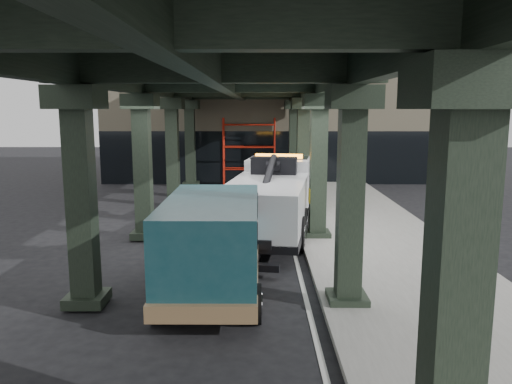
{
  "coord_description": "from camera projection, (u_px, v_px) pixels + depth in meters",
  "views": [
    {
      "loc": [
        0.56,
        -14.92,
        4.5
      ],
      "look_at": [
        0.47,
        1.89,
        1.7
      ],
      "focal_mm": 35.0,
      "sensor_mm": 36.0,
      "label": 1
    }
  ],
  "objects": [
    {
      "name": "viaduct",
      "position": [
        230.0,
        80.0,
        16.54
      ],
      "size": [
        7.4,
        32.0,
        6.4
      ],
      "color": "black",
      "rests_on": "ground"
    },
    {
      "name": "towed_van",
      "position": [
        213.0,
        241.0,
        12.26
      ],
      "size": [
        2.4,
        5.93,
        2.4
      ],
      "rotation": [
        0.0,
        0.0,
        -0.0
      ],
      "color": "#11373E",
      "rests_on": "ground"
    },
    {
      "name": "tow_truck",
      "position": [
        273.0,
        195.0,
        18.22
      ],
      "size": [
        3.66,
        9.02,
        2.88
      ],
      "rotation": [
        0.0,
        0.0,
        -0.15
      ],
      "color": "black",
      "rests_on": "ground"
    },
    {
      "name": "building",
      "position": [
        279.0,
        116.0,
        34.52
      ],
      "size": [
        22.0,
        10.0,
        8.0
      ],
      "primitive_type": "cube",
      "color": "#C6B793",
      "rests_on": "ground"
    },
    {
      "name": "sidewalk",
      "position": [
        371.0,
        237.0,
        17.4
      ],
      "size": [
        5.0,
        40.0,
        0.15
      ],
      "primitive_type": "cube",
      "color": "gray",
      "rests_on": "ground"
    },
    {
      "name": "scaffolding",
      "position": [
        249.0,
        150.0,
        29.56
      ],
      "size": [
        3.08,
        0.88,
        4.0
      ],
      "color": "red",
      "rests_on": "ground"
    },
    {
      "name": "lane_stripe",
      "position": [
        291.0,
        239.0,
        17.43
      ],
      "size": [
        0.12,
        38.0,
        0.01
      ],
      "primitive_type": "cube",
      "color": "silver",
      "rests_on": "ground"
    },
    {
      "name": "ground",
      "position": [
        240.0,
        256.0,
        15.46
      ],
      "size": [
        90.0,
        90.0,
        0.0
      ],
      "primitive_type": "plane",
      "color": "black",
      "rests_on": "ground"
    }
  ]
}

